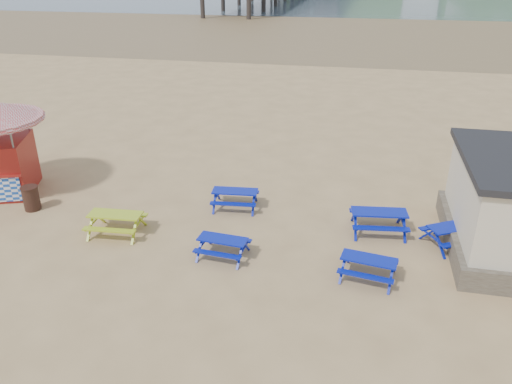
% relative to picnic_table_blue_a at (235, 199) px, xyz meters
% --- Properties ---
extents(ground, '(400.00, 400.00, 0.00)m').
position_rel_picnic_table_blue_a_xyz_m(ground, '(0.61, -2.08, -0.35)').
color(ground, tan).
rests_on(ground, ground).
extents(wet_sand, '(400.00, 400.00, 0.00)m').
position_rel_picnic_table_blue_a_xyz_m(wet_sand, '(0.61, 52.92, -0.35)').
color(wet_sand, olive).
rests_on(wet_sand, ground).
extents(picnic_table_blue_a, '(1.80, 1.50, 0.70)m').
position_rel_picnic_table_blue_a_xyz_m(picnic_table_blue_a, '(0.00, 0.00, 0.00)').
color(picnic_table_blue_a, '#002B92').
rests_on(picnic_table_blue_a, ground).
extents(picnic_table_blue_b, '(2.03, 1.72, 0.78)m').
position_rel_picnic_table_blue_a_xyz_m(picnic_table_blue_b, '(5.23, -0.77, 0.04)').
color(picnic_table_blue_b, '#002B92').
rests_on(picnic_table_blue_b, ground).
extents(picnic_table_blue_c, '(2.17, 2.04, 0.72)m').
position_rel_picnic_table_blue_a_xyz_m(picnic_table_blue_c, '(7.59, -1.17, 0.01)').
color(picnic_table_blue_c, '#002B92').
rests_on(picnic_table_blue_c, ground).
extents(picnic_table_blue_e, '(1.64, 1.37, 0.64)m').
position_rel_picnic_table_blue_a_xyz_m(picnic_table_blue_e, '(0.46, -3.38, -0.03)').
color(picnic_table_blue_e, '#002B92').
rests_on(picnic_table_blue_e, ground).
extents(picnic_table_blue_f, '(1.78, 1.52, 0.67)m').
position_rel_picnic_table_blue_a_xyz_m(picnic_table_blue_f, '(4.91, -3.63, -0.02)').
color(picnic_table_blue_f, '#002B92').
rests_on(picnic_table_blue_f, ground).
extents(picnic_table_yellow, '(1.87, 1.55, 0.75)m').
position_rel_picnic_table_blue_a_xyz_m(picnic_table_yellow, '(-3.47, -2.72, 0.02)').
color(picnic_table_yellow, '#ABC21B').
rests_on(picnic_table_yellow, ground).
extents(litter_bin, '(0.63, 0.63, 0.92)m').
position_rel_picnic_table_blue_a_xyz_m(litter_bin, '(-7.37, -1.72, 0.12)').
color(litter_bin, '#371E16').
rests_on(litter_bin, ground).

